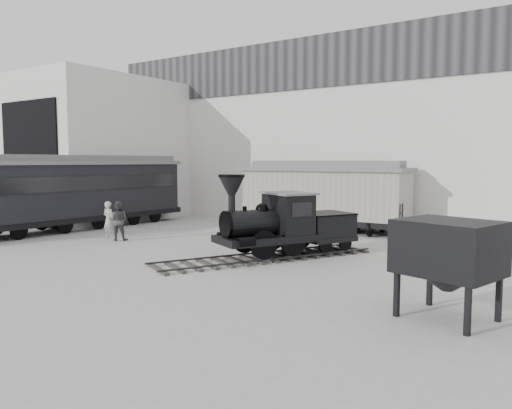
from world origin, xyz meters
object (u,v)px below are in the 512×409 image
Objects in this scene: locomotive at (281,228)px; visitor_a at (109,220)px; boxcar at (324,194)px; visitor_b at (118,221)px; coal_hopper at (448,255)px; passenger_coach at (78,191)px.

locomotive reaches higher than visitor_a.
locomotive is 0.96× the size of boxcar.
locomotive is at bearing -179.37° from visitor_a.
coal_hopper reaches higher than visitor_b.
visitor_a is at bearing -176.92° from coal_hopper.
coal_hopper reaches higher than visitor_a.
locomotive is at bearing 152.86° from visitor_b.
boxcar is (-2.05, 7.93, 0.81)m from locomotive.
locomotive is 0.63× the size of passenger_coach.
boxcar is at bearing 132.17° from locomotive.
boxcar is 10.91m from visitor_b.
visitor_a is at bearing -44.55° from visitor_b.
boxcar is 0.65× the size of passenger_coach.
boxcar reaches higher than coal_hopper.
visitor_a is (-9.51, -0.53, -0.27)m from locomotive.
locomotive is at bearing 164.86° from coal_hopper.
coal_hopper is (16.76, -3.86, 0.64)m from visitor_a.
coal_hopper is at bearing 135.00° from visitor_b.
visitor_b is at bearing -147.43° from locomotive.
passenger_coach is at bearing -20.40° from visitor_a.
visitor_a is at bearing -149.12° from locomotive.
boxcar is at bearing 34.44° from passenger_coach.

